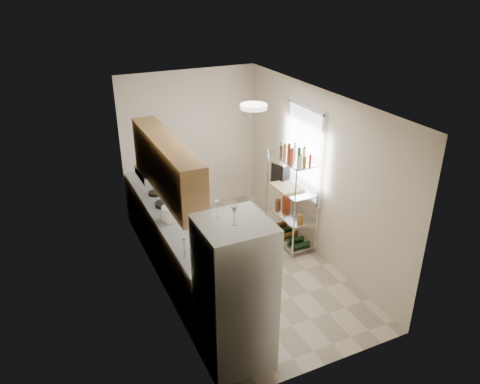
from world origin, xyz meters
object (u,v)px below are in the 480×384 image
object	(u,v)px
rice_cooker	(171,213)
espresso_machine	(281,171)
cutting_board	(287,187)
refrigerator	(235,294)
frying_pan_large	(164,204)

from	to	relation	value
rice_cooker	espresso_machine	bearing A→B (deg)	10.05
rice_cooker	cutting_board	xyz separation A→B (m)	(1.91, 0.03, 0.02)
espresso_machine	rice_cooker	bearing A→B (deg)	172.23
refrigerator	cutting_board	bearing A→B (deg)	47.40
frying_pan_large	espresso_machine	distance (m)	1.94
rice_cooker	cutting_board	size ratio (longest dim) A/B	0.53
frying_pan_large	cutting_board	xyz separation A→B (m)	(1.86, -0.44, 0.10)
refrigerator	rice_cooker	bearing A→B (deg)	93.76
refrigerator	frying_pan_large	bearing A→B (deg)	91.95
frying_pan_large	refrigerator	bearing A→B (deg)	-89.44
refrigerator	cutting_board	distance (m)	2.64
refrigerator	espresso_machine	world-z (taller)	refrigerator
refrigerator	espresso_machine	bearing A→B (deg)	50.69
refrigerator	rice_cooker	xyz separation A→B (m)	(-0.13, 1.90, 0.11)
rice_cooker	refrigerator	bearing A→B (deg)	-86.24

